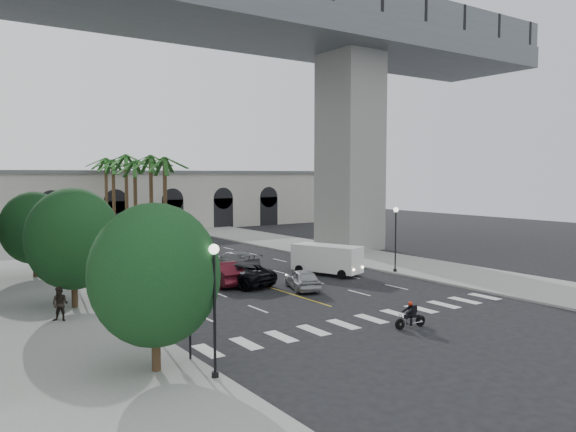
% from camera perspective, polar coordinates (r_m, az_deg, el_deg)
% --- Properties ---
extents(ground, '(140.00, 140.00, 0.00)m').
position_cam_1_polar(ground, '(32.97, 6.65, -9.80)').
color(ground, black).
rests_on(ground, ground).
extents(sidewalk_left, '(8.00, 100.00, 0.15)m').
position_cam_1_polar(sidewalk_left, '(40.34, -25.29, -7.47)').
color(sidewalk_left, gray).
rests_on(sidewalk_left, ground).
extents(sidewalk_right, '(8.00, 100.00, 0.15)m').
position_cam_1_polar(sidewalk_right, '(53.76, 8.23, -4.24)').
color(sidewalk_right, gray).
rests_on(sidewalk_right, ground).
extents(median, '(2.00, 24.00, 0.20)m').
position_cam_1_polar(median, '(66.03, -15.56, -2.74)').
color(median, gray).
rests_on(median, ground).
extents(pier_building, '(71.00, 10.50, 8.50)m').
position_cam_1_polar(pier_building, '(81.93, -19.47, 1.43)').
color(pier_building, beige).
rests_on(pier_building, ground).
extents(bridge, '(75.00, 13.00, 26.00)m').
position_cam_1_polar(bridge, '(53.22, -6.54, 15.65)').
color(bridge, gray).
rests_on(bridge, ground).
extents(palm_a, '(3.20, 3.20, 10.30)m').
position_cam_1_polar(palm_a, '(56.19, -12.44, 5.30)').
color(palm_a, '#47331E').
rests_on(palm_a, ground).
extents(palm_b, '(3.20, 3.20, 10.60)m').
position_cam_1_polar(palm_b, '(59.96, -13.79, 5.47)').
color(palm_b, '#47331E').
rests_on(palm_b, ground).
extents(palm_c, '(3.20, 3.20, 10.10)m').
position_cam_1_polar(palm_c, '(63.61, -15.31, 4.96)').
color(palm_c, '#47331E').
rests_on(palm_c, ground).
extents(palm_d, '(3.20, 3.20, 10.90)m').
position_cam_1_polar(palm_d, '(67.52, -16.16, 5.51)').
color(palm_d, '#47331E').
rests_on(palm_d, ground).
extents(palm_e, '(3.20, 3.20, 10.40)m').
position_cam_1_polar(palm_e, '(71.25, -17.35, 5.05)').
color(palm_e, '#47331E').
rests_on(palm_e, ground).
extents(palm_f, '(3.20, 3.20, 10.70)m').
position_cam_1_polar(palm_f, '(75.17, -18.03, 5.19)').
color(palm_f, '#47331E').
rests_on(palm_f, ground).
extents(street_tree_near, '(5.20, 5.20, 6.89)m').
position_cam_1_polar(street_tree_near, '(22.92, -13.38, -5.84)').
color(street_tree_near, '#382616').
rests_on(street_tree_near, ground).
extents(street_tree_mid, '(5.44, 5.44, 7.21)m').
position_cam_1_polar(street_tree_mid, '(35.23, -21.00, -2.18)').
color(street_tree_mid, '#382616').
rests_on(street_tree_mid, ground).
extents(street_tree_far, '(5.04, 5.04, 6.68)m').
position_cam_1_polar(street_tree_far, '(46.97, -24.39, -1.11)').
color(street_tree_far, '#382616').
rests_on(street_tree_far, ground).
extents(lamp_post_left_near, '(0.40, 0.40, 5.35)m').
position_cam_1_polar(lamp_post_left_near, '(21.91, -7.49, -8.37)').
color(lamp_post_left_near, black).
rests_on(lamp_post_left_near, ground).
extents(lamp_post_left_far, '(0.40, 0.40, 5.35)m').
position_cam_1_polar(lamp_post_left_far, '(41.51, -20.74, -2.61)').
color(lamp_post_left_far, black).
rests_on(lamp_post_left_far, ground).
extents(lamp_post_right, '(0.40, 0.40, 5.35)m').
position_cam_1_polar(lamp_post_right, '(45.88, 10.88, -1.77)').
color(lamp_post_right, black).
rests_on(lamp_post_right, ground).
extents(traffic_signal_near, '(0.25, 0.18, 3.65)m').
position_cam_1_polar(traffic_signal_near, '(24.31, -9.96, -8.84)').
color(traffic_signal_near, black).
rests_on(traffic_signal_near, ground).
extents(traffic_signal_far, '(0.25, 0.18, 3.65)m').
position_cam_1_polar(traffic_signal_far, '(27.93, -13.38, -7.18)').
color(traffic_signal_far, black).
rests_on(traffic_signal_far, ground).
extents(motorcycle_rider, '(1.95, 0.53, 1.41)m').
position_cam_1_polar(motorcycle_rider, '(30.35, 12.41, -9.87)').
color(motorcycle_rider, black).
rests_on(motorcycle_rider, ground).
extents(car_a, '(3.08, 4.61, 1.46)m').
position_cam_1_polar(car_a, '(39.13, 1.49, -6.43)').
color(car_a, '#9FA0A4').
rests_on(car_a, ground).
extents(car_b, '(2.12, 5.27, 1.70)m').
position_cam_1_polar(car_b, '(41.08, -6.76, -5.77)').
color(car_b, '#4B0F18').
rests_on(car_b, ground).
extents(car_c, '(4.20, 6.51, 1.67)m').
position_cam_1_polar(car_c, '(40.83, -5.24, -5.84)').
color(car_c, black).
rests_on(car_c, ground).
extents(car_d, '(2.75, 5.65, 1.58)m').
position_cam_1_polar(car_d, '(47.27, -5.48, -4.51)').
color(car_d, slate).
rests_on(car_d, ground).
extents(car_e, '(1.86, 4.00, 1.33)m').
position_cam_1_polar(car_e, '(45.07, -10.18, -5.16)').
color(car_e, '#0F1C4A').
rests_on(car_e, ground).
extents(cargo_van, '(3.88, 5.92, 2.36)m').
position_cam_1_polar(cargo_van, '(44.81, 4.02, -4.31)').
color(cargo_van, white).
rests_on(cargo_van, ground).
extents(pedestrian_a, '(0.63, 0.47, 1.56)m').
position_cam_1_polar(pedestrian_a, '(29.05, -14.50, -9.95)').
color(pedestrian_a, black).
rests_on(pedestrian_a, sidewalk_left).
extents(pedestrian_b, '(1.14, 1.11, 1.86)m').
position_cam_1_polar(pedestrian_b, '(32.66, -22.14, -8.28)').
color(pedestrian_b, black).
rests_on(pedestrian_b, sidewalk_left).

